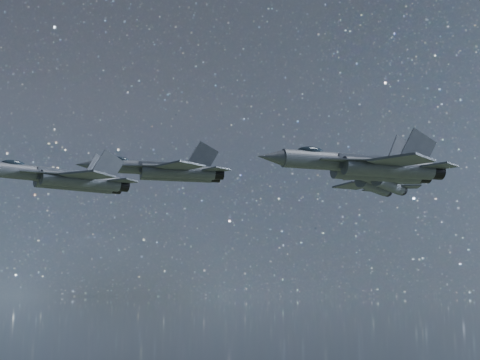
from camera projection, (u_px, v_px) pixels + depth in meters
jet_lead at (65, 178)px, 63.48m from camera, size 15.87×11.27×4.04m
jet_left at (165, 170)px, 79.28m from camera, size 17.87×11.83×4.56m
jet_right at (368, 166)px, 56.99m from camera, size 17.46×11.73×4.41m
jet_slot at (377, 181)px, 87.01m from camera, size 18.65×12.30×4.77m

